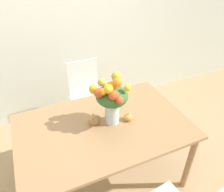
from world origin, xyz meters
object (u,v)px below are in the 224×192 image
object	(u,v)px
pumpkin	(128,117)
flower_vase	(111,99)
turkey_figurine	(94,118)
dining_chair_near_window	(87,96)

from	to	relation	value
pumpkin	flower_vase	bearing A→B (deg)	166.60
flower_vase	pumpkin	distance (m)	0.29
flower_vase	pumpkin	world-z (taller)	flower_vase
turkey_figurine	dining_chair_near_window	xyz separation A→B (m)	(0.18, 0.82, -0.32)
flower_vase	pumpkin	size ratio (longest dim) A/B	5.88
dining_chair_near_window	flower_vase	bearing A→B (deg)	-91.88
turkey_figurine	dining_chair_near_window	distance (m)	0.89
pumpkin	dining_chair_near_window	xyz separation A→B (m)	(-0.12, 0.91, -0.30)
flower_vase	dining_chair_near_window	distance (m)	1.03
flower_vase	dining_chair_near_window	size ratio (longest dim) A/B	0.52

